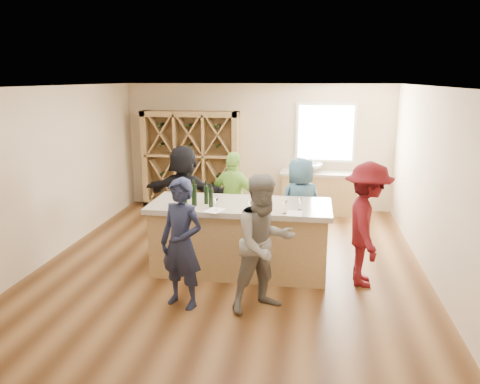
# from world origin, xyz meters

# --- Properties ---
(floor) EXTENTS (6.00, 7.00, 0.10)m
(floor) POSITION_xyz_m (0.00, 0.00, -0.05)
(floor) COLOR brown
(floor) RESTS_ON ground
(ceiling) EXTENTS (6.00, 7.00, 0.10)m
(ceiling) POSITION_xyz_m (0.00, 0.00, 2.85)
(ceiling) COLOR white
(ceiling) RESTS_ON ground
(wall_back) EXTENTS (6.00, 0.10, 2.80)m
(wall_back) POSITION_xyz_m (0.00, 3.55, 1.40)
(wall_back) COLOR beige
(wall_back) RESTS_ON ground
(wall_front) EXTENTS (6.00, 0.10, 2.80)m
(wall_front) POSITION_xyz_m (0.00, -3.55, 1.40)
(wall_front) COLOR beige
(wall_front) RESTS_ON ground
(wall_left) EXTENTS (0.10, 7.00, 2.80)m
(wall_left) POSITION_xyz_m (-3.05, 0.00, 1.40)
(wall_left) COLOR beige
(wall_left) RESTS_ON ground
(wall_right) EXTENTS (0.10, 7.00, 2.80)m
(wall_right) POSITION_xyz_m (3.05, 0.00, 1.40)
(wall_right) COLOR beige
(wall_right) RESTS_ON ground
(window_frame) EXTENTS (1.30, 0.06, 1.30)m
(window_frame) POSITION_xyz_m (1.50, 3.47, 1.75)
(window_frame) COLOR white
(window_frame) RESTS_ON wall_back
(window_pane) EXTENTS (1.18, 0.01, 1.18)m
(window_pane) POSITION_xyz_m (1.50, 3.44, 1.75)
(window_pane) COLOR white
(window_pane) RESTS_ON wall_back
(wine_rack) EXTENTS (2.20, 0.45, 2.20)m
(wine_rack) POSITION_xyz_m (-1.50, 3.27, 1.10)
(wine_rack) COLOR #A07E4C
(wine_rack) RESTS_ON floor
(back_counter_base) EXTENTS (1.60, 0.58, 0.86)m
(back_counter_base) POSITION_xyz_m (1.40, 3.20, 0.43)
(back_counter_base) COLOR #A07E4C
(back_counter_base) RESTS_ON floor
(back_counter_top) EXTENTS (1.70, 0.62, 0.06)m
(back_counter_top) POSITION_xyz_m (1.40, 3.20, 0.89)
(back_counter_top) COLOR #A39886
(back_counter_top) RESTS_ON back_counter_base
(sink) EXTENTS (0.54, 0.54, 0.19)m
(sink) POSITION_xyz_m (1.20, 3.20, 1.01)
(sink) COLOR silver
(sink) RESTS_ON back_counter_top
(faucet) EXTENTS (0.02, 0.02, 0.30)m
(faucet) POSITION_xyz_m (1.20, 3.38, 1.07)
(faucet) COLOR silver
(faucet) RESTS_ON back_counter_top
(tasting_counter_base) EXTENTS (2.60, 1.00, 1.00)m
(tasting_counter_base) POSITION_xyz_m (0.17, -0.23, 0.50)
(tasting_counter_base) COLOR #A07E4C
(tasting_counter_base) RESTS_ON floor
(tasting_counter_top) EXTENTS (2.72, 1.12, 0.08)m
(tasting_counter_top) POSITION_xyz_m (0.17, -0.23, 1.04)
(tasting_counter_top) COLOR #A39886
(tasting_counter_top) RESTS_ON tasting_counter_base
(wine_bottle_a) EXTENTS (0.09, 0.09, 0.28)m
(wine_bottle_a) POSITION_xyz_m (-0.66, -0.33, 1.22)
(wine_bottle_a) COLOR black
(wine_bottle_a) RESTS_ON tasting_counter_top
(wine_bottle_b) EXTENTS (0.08, 0.08, 0.32)m
(wine_bottle_b) POSITION_xyz_m (-0.49, -0.45, 1.24)
(wine_bottle_b) COLOR black
(wine_bottle_b) RESTS_ON tasting_counter_top
(wine_bottle_c) EXTENTS (0.07, 0.07, 0.27)m
(wine_bottle_c) POSITION_xyz_m (-0.33, -0.32, 1.22)
(wine_bottle_c) COLOR black
(wine_bottle_c) RESTS_ON tasting_counter_top
(wine_bottle_d) EXTENTS (0.08, 0.08, 0.27)m
(wine_bottle_d) POSITION_xyz_m (-0.22, -0.49, 1.22)
(wine_bottle_d) COLOR black
(wine_bottle_d) RESTS_ON tasting_counter_top
(wine_glass_a) EXTENTS (0.07, 0.07, 0.19)m
(wine_glass_a) POSITION_xyz_m (-0.11, -0.68, 1.17)
(wine_glass_a) COLOR white
(wine_glass_a) RESTS_ON tasting_counter_top
(wine_glass_b) EXTENTS (0.09, 0.09, 0.18)m
(wine_glass_b) POSITION_xyz_m (0.38, -0.72, 1.17)
(wine_glass_b) COLOR white
(wine_glass_b) RESTS_ON tasting_counter_top
(wine_glass_c) EXTENTS (0.09, 0.09, 0.19)m
(wine_glass_c) POSITION_xyz_m (0.86, -0.68, 1.18)
(wine_glass_c) COLOR white
(wine_glass_c) RESTS_ON tasting_counter_top
(wine_glass_d) EXTENTS (0.08, 0.08, 0.19)m
(wine_glass_d) POSITION_xyz_m (0.63, -0.40, 1.17)
(wine_glass_d) COLOR white
(wine_glass_d) RESTS_ON tasting_counter_top
(wine_glass_e) EXTENTS (0.07, 0.07, 0.16)m
(wine_glass_e) POSITION_xyz_m (1.07, -0.46, 1.16)
(wine_glass_e) COLOR white
(wine_glass_e) RESTS_ON tasting_counter_top
(tasting_menu_a) EXTENTS (0.30, 0.35, 0.00)m
(tasting_menu_a) POSITION_xyz_m (-0.14, -0.66, 1.08)
(tasting_menu_a) COLOR white
(tasting_menu_a) RESTS_ON tasting_counter_top
(tasting_menu_b) EXTENTS (0.30, 0.36, 0.00)m
(tasting_menu_b) POSITION_xyz_m (0.44, -0.61, 1.08)
(tasting_menu_b) COLOR white
(tasting_menu_b) RESTS_ON tasting_counter_top
(tasting_menu_c) EXTENTS (0.24, 0.31, 0.00)m
(tasting_menu_c) POSITION_xyz_m (1.00, -0.65, 1.08)
(tasting_menu_c) COLOR white
(tasting_menu_c) RESTS_ON tasting_counter_top
(person_near_left) EXTENTS (0.74, 0.65, 1.71)m
(person_near_left) POSITION_xyz_m (-0.40, -1.48, 0.85)
(person_near_left) COLOR #191E38
(person_near_left) RESTS_ON floor
(person_near_right) EXTENTS (0.98, 0.89, 1.78)m
(person_near_right) POSITION_xyz_m (0.66, -1.41, 0.89)
(person_near_right) COLOR slate
(person_near_right) RESTS_ON floor
(person_server) EXTENTS (0.56, 1.17, 1.80)m
(person_server) POSITION_xyz_m (2.02, -0.44, 0.90)
(person_server) COLOR #590F14
(person_server) RESTS_ON floor
(person_far_mid) EXTENTS (1.11, 0.82, 1.70)m
(person_far_mid) POSITION_xyz_m (-0.10, 0.81, 0.85)
(person_far_mid) COLOR #8CC64C
(person_far_mid) RESTS_ON floor
(person_far_right) EXTENTS (0.95, 0.84, 1.64)m
(person_far_right) POSITION_xyz_m (1.05, 0.75, 0.82)
(person_far_right) COLOR #335972
(person_far_right) RESTS_ON floor
(person_far_left) EXTENTS (1.74, 0.88, 1.79)m
(person_far_left) POSITION_xyz_m (-1.00, 0.85, 0.90)
(person_far_left) COLOR black
(person_far_left) RESTS_ON floor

